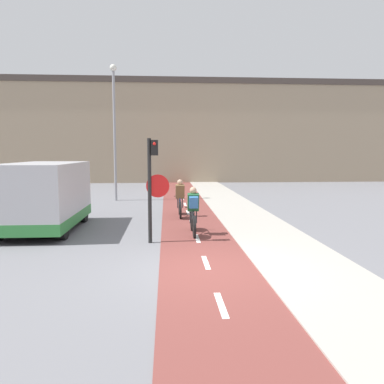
% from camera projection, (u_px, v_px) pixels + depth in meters
% --- Properties ---
extents(ground_plane, '(120.00, 120.00, 0.00)m').
position_uv_depth(ground_plane, '(208.00, 270.00, 8.47)').
color(ground_plane, slate).
extents(bike_lane, '(2.22, 60.00, 0.02)m').
position_uv_depth(bike_lane, '(208.00, 269.00, 8.47)').
color(bike_lane, brown).
rests_on(bike_lane, ground_plane).
extents(sidewalk_strip, '(2.40, 60.00, 0.05)m').
position_uv_depth(sidewalk_strip, '(308.00, 267.00, 8.62)').
color(sidewalk_strip, '#A8A399').
rests_on(sidewalk_strip, ground_plane).
extents(building_row_background, '(60.00, 5.20, 8.95)m').
position_uv_depth(building_row_background, '(176.00, 132.00, 34.34)').
color(building_row_background, gray).
rests_on(building_row_background, ground_plane).
extents(traffic_light_pole, '(0.67, 0.25, 3.05)m').
position_uv_depth(traffic_light_pole, '(152.00, 179.00, 10.79)').
color(traffic_light_pole, black).
rests_on(traffic_light_pole, ground_plane).
extents(street_lamp_far, '(0.36, 0.36, 7.28)m').
position_uv_depth(street_lamp_far, '(114.00, 119.00, 20.12)').
color(street_lamp_far, gray).
rests_on(street_lamp_far, ground_plane).
extents(cyclist_near, '(0.46, 1.80, 1.55)m').
position_uv_depth(cyclist_near, '(193.00, 212.00, 11.99)').
color(cyclist_near, black).
rests_on(cyclist_near, ground_plane).
extents(cyclist_far, '(0.46, 1.78, 1.54)m').
position_uv_depth(cyclist_far, '(180.00, 200.00, 15.31)').
color(cyclist_far, black).
rests_on(cyclist_far, ground_plane).
extents(van, '(2.13, 4.42, 2.29)m').
position_uv_depth(van, '(46.00, 197.00, 12.65)').
color(van, '#B7B7BC').
rests_on(van, ground_plane).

